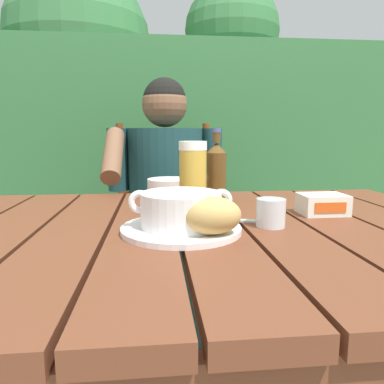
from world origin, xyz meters
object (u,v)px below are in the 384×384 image
(chair_near_diner, at_px, (165,230))
(beer_glass, at_px, (193,175))
(water_glass_small, at_px, (271,213))
(diner_bowl, at_px, (169,188))
(bread_roll, at_px, (212,215))
(person_eating, at_px, (165,195))
(soup_bowl, at_px, (181,209))
(butter_tub, at_px, (323,204))
(beer_bottle, at_px, (216,172))
(table_knife, at_px, (234,220))
(serving_plate, at_px, (181,229))

(chair_near_diner, bearing_deg, beer_glass, -85.09)
(water_glass_small, height_order, diner_bowl, water_glass_small)
(beer_glass, bearing_deg, bread_roll, -89.04)
(person_eating, xyz_separation_m, soup_bowl, (0.01, -0.76, 0.10))
(butter_tub, height_order, diner_bowl, diner_bowl)
(beer_bottle, relative_size, table_knife, 1.39)
(chair_near_diner, height_order, beer_glass, chair_near_diner)
(bread_roll, xyz_separation_m, water_glass_small, (0.15, 0.09, -0.02))
(serving_plate, xyz_separation_m, table_knife, (0.13, 0.08, -0.00))
(chair_near_diner, bearing_deg, table_knife, -80.78)
(soup_bowl, distance_m, water_glass_small, 0.21)
(chair_near_diner, bearing_deg, bread_roll, -86.30)
(serving_plate, relative_size, butter_tub, 2.22)
(soup_bowl, xyz_separation_m, beer_bottle, (0.13, 0.32, 0.04))
(chair_near_diner, height_order, table_knife, chair_near_diner)
(butter_tub, relative_size, diner_bowl, 0.83)
(bread_roll, height_order, butter_tub, bread_roll)
(butter_tub, xyz_separation_m, table_knife, (-0.25, -0.05, -0.02))
(butter_tub, bearing_deg, beer_glass, 161.00)
(serving_plate, xyz_separation_m, bread_roll, (0.06, -0.07, 0.04))
(chair_near_diner, bearing_deg, soup_bowl, -89.43)
(person_eating, height_order, bread_roll, person_eating)
(person_eating, bearing_deg, bread_roll, -85.19)
(beer_bottle, bearing_deg, diner_bowl, 145.10)
(beer_glass, bearing_deg, butter_tub, -19.00)
(chair_near_diner, bearing_deg, serving_plate, -89.43)
(bread_roll, height_order, water_glass_small, bread_roll)
(soup_bowl, height_order, beer_bottle, beer_bottle)
(beer_bottle, relative_size, butter_tub, 1.92)
(chair_near_diner, distance_m, beer_bottle, 0.74)
(beer_bottle, xyz_separation_m, table_knife, (0.00, -0.24, -0.09))
(beer_glass, bearing_deg, soup_bowl, -101.81)
(person_eating, bearing_deg, chair_near_diner, 89.15)
(serving_plate, height_order, beer_glass, beer_glass)
(chair_near_diner, relative_size, serving_plate, 3.87)
(chair_near_diner, xyz_separation_m, diner_bowl, (-0.00, -0.54, 0.29))
(person_eating, relative_size, beer_bottle, 5.29)
(person_eating, height_order, serving_plate, person_eating)
(chair_near_diner, bearing_deg, butter_tub, -64.59)
(serving_plate, height_order, soup_bowl, soup_bowl)
(person_eating, relative_size, soup_bowl, 5.32)
(soup_bowl, distance_m, butter_tub, 0.41)
(beer_bottle, bearing_deg, bread_roll, -100.81)
(serving_plate, relative_size, water_glass_small, 3.93)
(diner_bowl, bearing_deg, bread_roll, -82.22)
(serving_plate, bearing_deg, beer_glass, 78.19)
(serving_plate, distance_m, soup_bowl, 0.04)
(bread_roll, relative_size, beer_glass, 0.67)
(beer_glass, distance_m, beer_bottle, 0.11)
(soup_bowl, xyz_separation_m, table_knife, (0.13, 0.08, -0.05))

